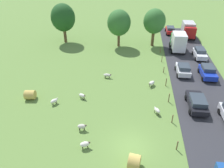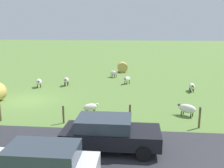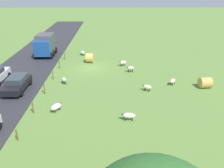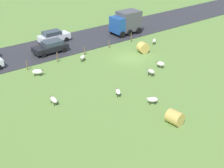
% 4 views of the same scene
% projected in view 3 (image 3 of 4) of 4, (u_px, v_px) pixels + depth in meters
% --- Properties ---
extents(ground_plane, '(160.00, 160.00, 0.00)m').
position_uv_depth(ground_plane, '(92.00, 68.00, 31.85)').
color(ground_plane, olive).
extents(road_strip, '(8.00, 80.00, 0.06)m').
position_uv_depth(road_strip, '(25.00, 68.00, 31.77)').
color(road_strip, '#2D2D33').
rests_on(road_strip, ground_plane).
extents(sheep_0, '(1.10, 0.83, 0.79)m').
position_uv_depth(sheep_0, '(123.00, 62.00, 32.40)').
color(sheep_0, silver).
rests_on(sheep_0, ground_plane).
extents(sheep_1, '(1.26, 0.55, 0.72)m').
position_uv_depth(sheep_1, '(129.00, 116.00, 19.68)').
color(sheep_1, silver).
rests_on(sheep_1, ground_plane).
extents(sheep_2, '(0.88, 1.07, 0.76)m').
position_uv_depth(sheep_2, '(64.00, 80.00, 26.70)').
color(sheep_2, silver).
rests_on(sheep_2, ground_plane).
extents(sheep_3, '(1.11, 1.28, 0.77)m').
position_uv_depth(sheep_3, '(56.00, 107.00, 21.05)').
color(sheep_3, white).
rests_on(sheep_3, ground_plane).
extents(sheep_4, '(1.05, 0.61, 0.80)m').
position_uv_depth(sheep_4, '(131.00, 68.00, 30.21)').
color(sheep_4, beige).
rests_on(sheep_4, ground_plane).
extents(sheep_5, '(0.98, 1.07, 0.74)m').
position_uv_depth(sheep_5, '(173.00, 81.00, 26.46)').
color(sheep_5, white).
rests_on(sheep_5, ground_plane).
extents(sheep_6, '(1.07, 1.15, 0.69)m').
position_uv_depth(sheep_6, '(83.00, 53.00, 37.07)').
color(sheep_6, silver).
rests_on(sheep_6, ground_plane).
extents(sheep_7, '(1.05, 0.79, 0.72)m').
position_uv_depth(sheep_7, '(147.00, 87.00, 24.98)').
color(sheep_7, white).
rests_on(sheep_7, ground_plane).
extents(hay_bale_0, '(1.40, 1.34, 1.21)m').
position_uv_depth(hay_bale_0, '(205.00, 83.00, 25.75)').
color(hay_bale_0, tan).
rests_on(hay_bale_0, ground_plane).
extents(hay_bale_1, '(1.24, 1.55, 1.40)m').
position_uv_depth(hay_bale_1, '(90.00, 58.00, 33.79)').
color(hay_bale_1, tan).
rests_on(hay_bale_1, ground_plane).
extents(fence_post_0, '(0.12, 0.12, 1.30)m').
position_uv_depth(fence_post_0, '(65.00, 55.00, 35.07)').
color(fence_post_0, brown).
rests_on(fence_post_0, ground_plane).
extents(fence_post_1, '(0.12, 0.12, 1.11)m').
position_uv_depth(fence_post_1, '(59.00, 64.00, 31.51)').
color(fence_post_1, brown).
rests_on(fence_post_1, ground_plane).
extents(fence_post_2, '(0.12, 0.12, 1.08)m').
position_uv_depth(fence_post_2, '(53.00, 75.00, 27.92)').
color(fence_post_2, brown).
rests_on(fence_post_2, ground_plane).
extents(fence_post_3, '(0.12, 0.12, 1.27)m').
position_uv_depth(fence_post_3, '(44.00, 88.00, 24.28)').
color(fence_post_3, brown).
rests_on(fence_post_3, ground_plane).
extents(fence_post_4, '(0.12, 0.12, 1.24)m').
position_uv_depth(fence_post_4, '(33.00, 107.00, 20.69)').
color(fence_post_4, brown).
rests_on(fence_post_4, ground_plane).
extents(fence_post_5, '(0.12, 0.12, 1.01)m').
position_uv_depth(fence_post_5, '(17.00, 135.00, 17.14)').
color(fence_post_5, brown).
rests_on(fence_post_5, ground_plane).
extents(truck_1, '(2.79, 4.44, 3.37)m').
position_uv_depth(truck_1, '(45.00, 45.00, 36.21)').
color(truck_1, '#1E4C99').
rests_on(truck_1, road_strip).
extents(car_2, '(2.18, 4.53, 1.56)m').
position_uv_depth(car_2, '(17.00, 83.00, 24.94)').
color(car_2, black).
rests_on(car_2, road_strip).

